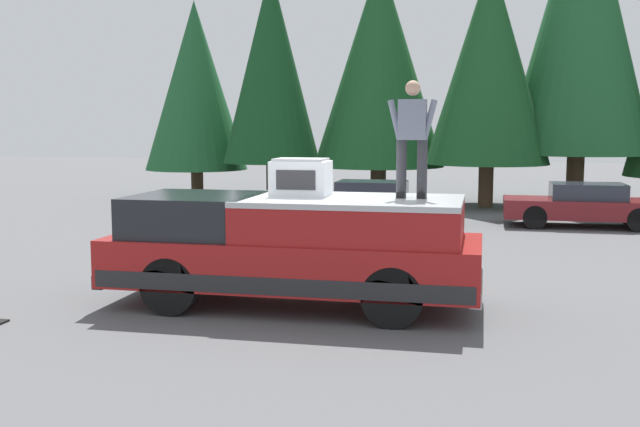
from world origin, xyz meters
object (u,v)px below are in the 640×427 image
(parked_car_silver, at_px, (369,202))
(person_on_truck_bed, at_px, (412,136))
(parked_car_maroon, at_px, (584,205))
(compressor_unit, at_px, (301,177))
(pickup_truck, at_px, (294,249))

(parked_car_silver, bearing_deg, person_on_truck_bed, -167.81)
(person_on_truck_bed, xyz_separation_m, parked_car_maroon, (9.88, -3.65, -1.97))
(parked_car_maroon, xyz_separation_m, parked_car_silver, (-0.43, 5.69, 0.00))
(parked_car_maroon, relative_size, parked_car_silver, 1.00)
(parked_car_maroon, bearing_deg, compressor_unit, 151.97)
(pickup_truck, distance_m, compressor_unit, 1.07)
(compressor_unit, bearing_deg, parked_car_maroon, -28.03)
(pickup_truck, xyz_separation_m, parked_car_maroon, (10.12, -5.36, -0.29))
(pickup_truck, xyz_separation_m, parked_car_silver, (9.69, 0.33, -0.29))
(pickup_truck, height_order, parked_car_silver, pickup_truck)
(pickup_truck, bearing_deg, parked_car_silver, 1.94)
(person_on_truck_bed, bearing_deg, compressor_unit, 92.04)
(compressor_unit, xyz_separation_m, person_on_truck_bed, (0.06, -1.64, 0.62))
(pickup_truck, distance_m, parked_car_silver, 9.70)
(person_on_truck_bed, bearing_deg, parked_car_silver, 12.19)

